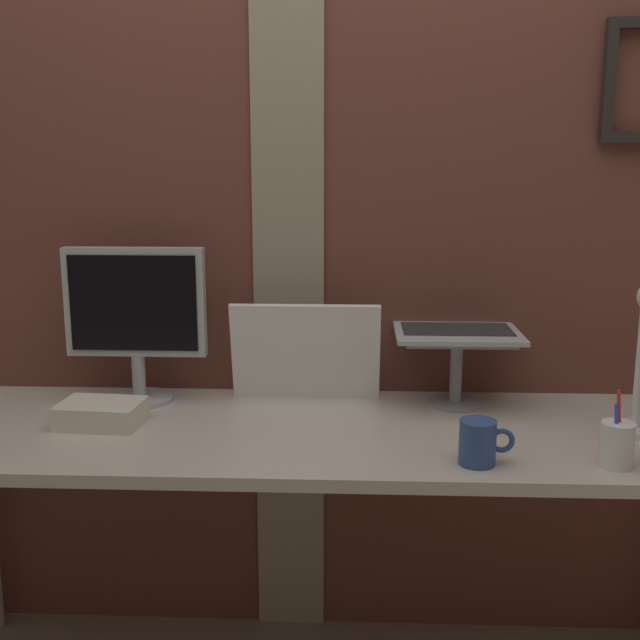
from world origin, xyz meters
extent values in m
cube|color=brown|center=(0.00, 0.47, 1.16)|extent=(3.28, 0.12, 2.33)
cube|color=gray|center=(-0.02, 0.40, 1.16)|extent=(0.20, 0.01, 2.33)
cube|color=black|center=(0.81, 0.39, 1.57)|extent=(0.03, 0.03, 0.26)
cube|color=beige|center=(0.07, 0.09, 0.72)|extent=(2.09, 0.63, 0.03)
cylinder|color=#ADB2B7|center=(-0.42, 0.29, 0.74)|extent=(0.18, 0.18, 0.01)
cylinder|color=#ADB2B7|center=(-0.42, 0.29, 0.80)|extent=(0.04, 0.04, 0.12)
cube|color=#ADB2B7|center=(-0.42, 0.29, 1.01)|extent=(0.37, 0.04, 0.29)
cube|color=black|center=(-0.42, 0.27, 1.01)|extent=(0.34, 0.00, 0.25)
cylinder|color=gray|center=(0.43, 0.29, 0.74)|extent=(0.14, 0.14, 0.01)
cylinder|color=gray|center=(0.43, 0.29, 0.83)|extent=(0.03, 0.03, 0.17)
cube|color=gray|center=(0.43, 0.29, 0.92)|extent=(0.28, 0.22, 0.01)
cube|color=#ADB2B7|center=(0.43, 0.29, 0.93)|extent=(0.33, 0.25, 0.01)
cube|color=#2D2D30|center=(0.43, 0.31, 0.94)|extent=(0.29, 0.16, 0.00)
cube|color=#ADB2B7|center=(0.43, 0.45, 1.04)|extent=(0.33, 0.08, 0.22)
cube|color=black|center=(0.43, 0.44, 1.04)|extent=(0.30, 0.07, 0.19)
cube|color=white|center=(0.03, 0.32, 0.87)|extent=(0.40, 0.08, 0.27)
cylinder|color=white|center=(0.84, 0.09, 0.74)|extent=(0.12, 0.12, 0.02)
cylinder|color=white|center=(0.72, -0.12, 0.78)|extent=(0.07, 0.07, 0.10)
cylinder|color=blue|center=(0.72, -0.13, 0.81)|extent=(0.02, 0.02, 0.13)
cylinder|color=red|center=(0.73, -0.12, 0.82)|extent=(0.02, 0.02, 0.16)
cylinder|color=#2D4C8C|center=(0.43, -0.12, 0.78)|extent=(0.08, 0.08, 0.10)
torus|color=#2D4C8C|center=(0.48, -0.12, 0.79)|extent=(0.06, 0.01, 0.06)
cube|color=silver|center=(-0.47, 0.09, 0.76)|extent=(0.21, 0.16, 0.06)
camera|label=1|loc=(0.16, -1.72, 1.39)|focal=43.76mm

